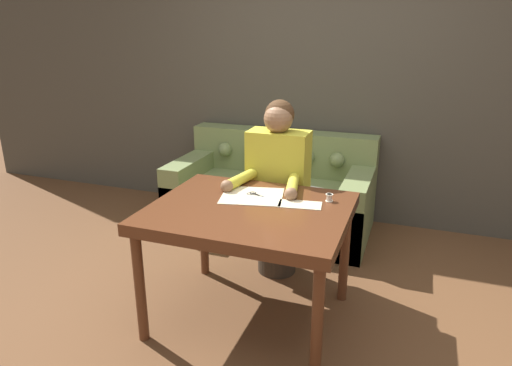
# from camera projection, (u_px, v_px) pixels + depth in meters

# --- Properties ---
(ground_plane) EXTENTS (16.00, 16.00, 0.00)m
(ground_plane) POSITION_uv_depth(u_px,v_px,m) (257.00, 320.00, 2.83)
(ground_plane) COLOR brown
(wall_back) EXTENTS (8.00, 0.06, 2.60)m
(wall_back) POSITION_uv_depth(u_px,v_px,m) (327.00, 78.00, 4.04)
(wall_back) COLOR #474238
(wall_back) RESTS_ON ground_plane
(dining_table) EXTENTS (1.13, 0.93, 0.74)m
(dining_table) POSITION_uv_depth(u_px,v_px,m) (249.00, 219.00, 2.64)
(dining_table) COLOR #562D19
(dining_table) RESTS_ON ground_plane
(couch) EXTENTS (1.72, 0.91, 0.83)m
(couch) POSITION_uv_depth(u_px,v_px,m) (273.00, 196.00, 4.07)
(couch) COLOR olive
(couch) RESTS_ON ground_plane
(person) EXTENTS (0.50, 0.60, 1.27)m
(person) POSITION_uv_depth(u_px,v_px,m) (277.00, 190.00, 3.20)
(person) COLOR #33281E
(person) RESTS_ON ground_plane
(pattern_paper_main) EXTENTS (0.43, 0.39, 0.00)m
(pattern_paper_main) POSITION_uv_depth(u_px,v_px,m) (252.00, 196.00, 2.79)
(pattern_paper_main) COLOR beige
(pattern_paper_main) RESTS_ON dining_table
(pattern_paper_offcut) EXTENTS (0.27, 0.17, 0.00)m
(pattern_paper_offcut) POSITION_uv_depth(u_px,v_px,m) (300.00, 205.00, 2.65)
(pattern_paper_offcut) COLOR beige
(pattern_paper_offcut) RESTS_ON dining_table
(scissors) EXTENTS (0.20, 0.12, 0.01)m
(scissors) POSITION_uv_depth(u_px,v_px,m) (257.00, 195.00, 2.80)
(scissors) COLOR silver
(scissors) RESTS_ON dining_table
(thread_spool) EXTENTS (0.04, 0.04, 0.05)m
(thread_spool) POSITION_uv_depth(u_px,v_px,m) (329.00, 198.00, 2.70)
(thread_spool) COLOR beige
(thread_spool) RESTS_ON dining_table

